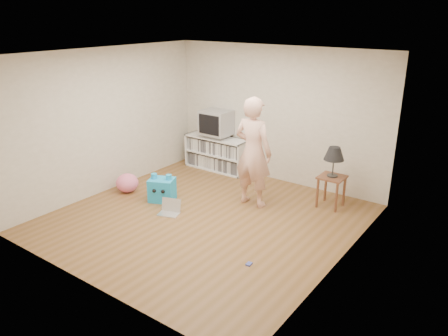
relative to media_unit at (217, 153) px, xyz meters
name	(u,v)px	position (x,y,z in m)	size (l,w,h in m)	color
ground	(205,219)	(1.27, -2.04, -0.35)	(4.50, 4.50, 0.00)	brown
walls	(204,142)	(1.27, -2.04, 0.95)	(4.52, 4.52, 2.60)	beige
ceiling	(202,54)	(1.27, -2.04, 2.25)	(4.50, 4.50, 0.01)	white
media_unit	(217,153)	(0.00, 0.00, 0.00)	(1.40, 0.45, 0.70)	white
dvd_deck	(217,136)	(0.00, -0.02, 0.39)	(0.45, 0.35, 0.07)	gray
crt_tv	(217,122)	(0.00, -0.02, 0.67)	(0.60, 0.53, 0.50)	#95959A
side_table	(332,184)	(2.71, -0.39, 0.07)	(0.42, 0.42, 0.55)	brown
table_lamp	(334,154)	(2.71, -0.39, 0.59)	(0.34, 0.34, 0.52)	#333333
person	(253,152)	(1.57, -1.09, 0.59)	(0.69, 0.45, 1.89)	beige
laptop	(170,209)	(0.66, -2.21, -0.29)	(0.41, 0.36, 0.23)	silver
playing_cards	(249,264)	(2.59, -2.76, -0.34)	(0.07, 0.09, 0.02)	#424EB1
plush_blue	(162,189)	(0.21, -1.91, -0.14)	(0.53, 0.48, 0.50)	#1797DA
plush_pink	(127,183)	(-0.60, -1.99, -0.18)	(0.41, 0.41, 0.35)	pink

